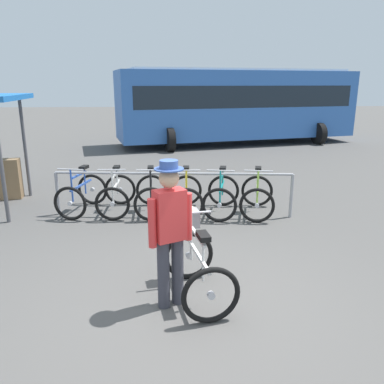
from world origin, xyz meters
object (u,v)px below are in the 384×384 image
(racked_bike_blue, at_px, (82,194))
(bus_distant, at_px, (237,102))
(racked_bike_teal, at_px, (222,196))
(racked_bike_black, at_px, (151,195))
(racked_bike_white, at_px, (116,195))
(racked_bike_yellow, at_px, (186,195))
(featured_bicycle, at_px, (196,257))
(racked_bike_lime, at_px, (257,196))
(person_with_featured_bike, at_px, (170,229))

(racked_bike_blue, distance_m, bus_distant, 10.25)
(racked_bike_blue, bearing_deg, racked_bike_teal, -5.27)
(racked_bike_black, distance_m, bus_distant, 9.81)
(racked_bike_white, relative_size, racked_bike_yellow, 0.99)
(racked_bike_white, distance_m, featured_bicycle, 3.50)
(racked_bike_blue, distance_m, racked_bike_teal, 2.80)
(racked_bike_white, height_order, featured_bicycle, featured_bicycle)
(featured_bicycle, bearing_deg, racked_bike_white, 113.33)
(racked_bike_teal, xyz_separation_m, racked_bike_lime, (0.70, -0.06, 0.00))
(racked_bike_teal, height_order, racked_bike_lime, same)
(racked_bike_lime, distance_m, person_with_featured_bike, 3.67)
(racked_bike_yellow, height_order, racked_bike_teal, same)
(racked_bike_blue, height_order, featured_bicycle, featured_bicycle)
(racked_bike_teal, bearing_deg, racked_bike_lime, -5.27)
(racked_bike_black, bearing_deg, bus_distant, 70.44)
(racked_bike_teal, bearing_deg, racked_bike_yellow, 174.73)
(racked_bike_white, xyz_separation_m, person_with_featured_bike, (1.07, -3.45, 0.58))
(featured_bicycle, bearing_deg, person_with_featured_bike, -142.65)
(racked_bike_teal, distance_m, person_with_featured_bike, 3.46)
(bus_distant, bearing_deg, racked_bike_black, -109.56)
(racked_bike_lime, height_order, person_with_featured_bike, person_with_featured_bike)
(racked_bike_yellow, distance_m, person_with_featured_bike, 3.39)
(racked_bike_white, bearing_deg, racked_bike_yellow, -5.27)
(racked_bike_black, bearing_deg, person_with_featured_bike, -83.64)
(racked_bike_white, height_order, racked_bike_teal, same)
(racked_bike_blue, height_order, racked_bike_teal, same)
(featured_bicycle, bearing_deg, racked_bike_blue, 122.44)
(racked_bike_teal, xyz_separation_m, featured_bicycle, (-0.71, -3.02, 0.12))
(racked_bike_teal, relative_size, bus_distant, 0.12)
(racked_bike_white, xyz_separation_m, racked_bike_black, (0.70, -0.06, 0.00))
(racked_bike_teal, xyz_separation_m, person_with_featured_bike, (-1.02, -3.26, 0.58))
(racked_bike_yellow, distance_m, featured_bicycle, 3.09)
(racked_bike_yellow, bearing_deg, racked_bike_lime, -5.27)
(racked_bike_black, relative_size, racked_bike_lime, 0.92)
(racked_bike_teal, bearing_deg, racked_bike_blue, 174.73)
(racked_bike_white, xyz_separation_m, bus_distant, (3.95, 9.09, 1.37))
(racked_bike_yellow, distance_m, racked_bike_teal, 0.70)
(racked_bike_black, distance_m, racked_bike_teal, 1.40)
(racked_bike_blue, bearing_deg, racked_bike_lime, -5.27)
(racked_bike_black, xyz_separation_m, bus_distant, (3.25, 9.16, 1.37))
(racked_bike_black, xyz_separation_m, racked_bike_teal, (1.39, -0.13, 0.00))
(racked_bike_teal, height_order, person_with_featured_bike, person_with_featured_bike)
(person_with_featured_bike, bearing_deg, featured_bicycle, 37.35)
(racked_bike_blue, height_order, racked_bike_black, same)
(racked_bike_white, height_order, racked_bike_yellow, same)
(featured_bicycle, relative_size, person_with_featured_bike, 0.72)
(racked_bike_blue, distance_m, racked_bike_yellow, 2.10)
(racked_bike_black, bearing_deg, racked_bike_blue, 174.73)
(racked_bike_blue, relative_size, racked_bike_teal, 1.00)
(racked_bike_white, relative_size, bus_distant, 0.11)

